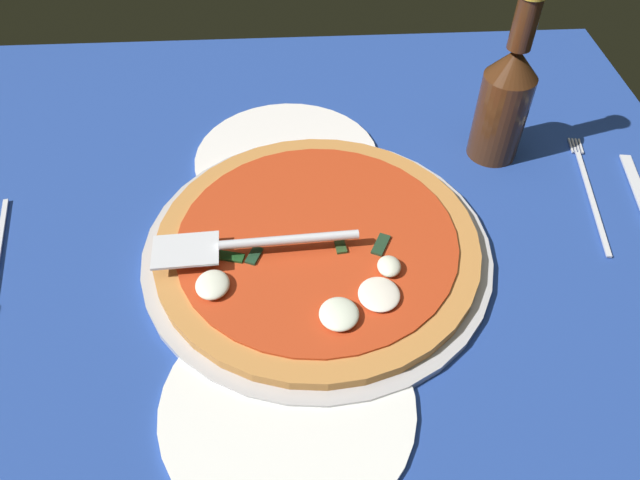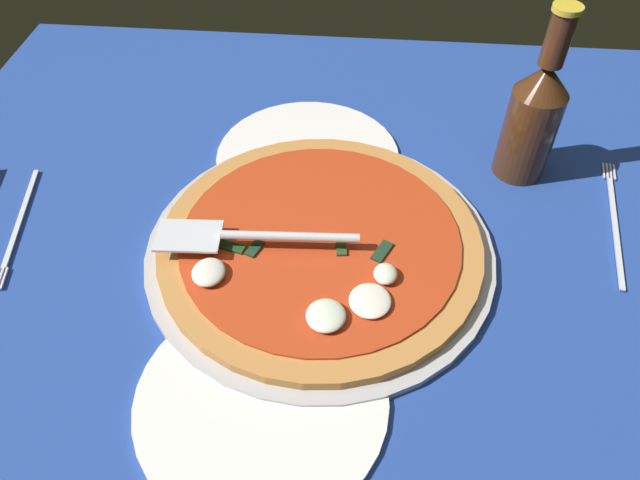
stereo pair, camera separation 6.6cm
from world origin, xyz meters
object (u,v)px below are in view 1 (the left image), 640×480
Objects in this scene: pizza at (320,243)px; beer_bottle at (507,100)px; dinner_plate_left at (289,159)px; place_setting_far at (621,205)px; dinner_plate_right at (291,405)px; pizza_server at (251,244)px.

beer_bottle is at bearing 124.62° from pizza.
dinner_plate_left is 42.03cm from place_setting_far.
pizza_server is at bearing -167.55° from dinner_plate_right.
pizza_server is 0.97× the size of place_setting_far.
dinner_plate_right is 1.05× the size of beer_bottle.
pizza is (-18.61, 3.74, 1.60)cm from dinner_plate_right.
dinner_plate_right is (35.51, -0.62, 0.00)cm from dinner_plate_left.
dinner_plate_right is 19.05cm from pizza.
pizza is at bearing 108.15° from place_setting_far.
place_setting_far is (-5.84, 37.43, -1.75)cm from pizza.
pizza is 1.59× the size of place_setting_far.
beer_bottle is (-18.66, 31.73, 4.21)cm from pizza_server.
beer_bottle is (-16.77, 24.29, 6.63)cm from pizza.
pizza_server is (18.80, -4.31, 4.02)cm from dinner_plate_left.
beer_bottle is at bearing 89.72° from dinner_plate_left.
pizza_server is at bearing -12.92° from dinner_plate_left.
dinner_plate_left is 1.03× the size of dinner_plate_right.
dinner_plate_left is 1.06× the size of place_setting_far.
pizza is at bearing 168.63° from dinner_plate_right.
pizza_server is 0.98× the size of beer_bottle.
dinner_plate_left and dinner_plate_right have the same top height.
pizza_server reaches higher than pizza.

